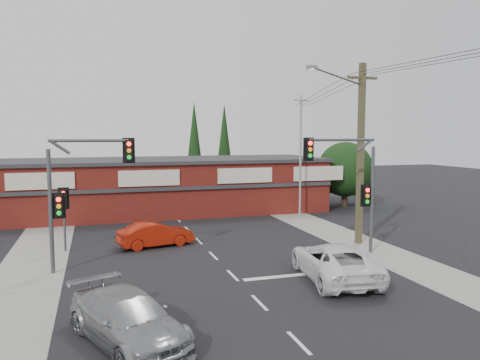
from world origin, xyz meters
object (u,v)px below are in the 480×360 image
object	(u,v)px
white_suv	(334,261)
utility_pole	(359,148)
shop_building	(157,185)
red_sedan	(156,234)
silver_suv	(128,319)

from	to	relation	value
white_suv	utility_pole	bearing A→B (deg)	-120.71
shop_building	red_sedan	bearing A→B (deg)	-97.65
silver_suv	shop_building	xyz separation A→B (m)	(3.81, 23.10, 1.39)
shop_building	white_suv	bearing A→B (deg)	-75.68
red_sedan	white_suv	bearing A→B (deg)	-153.67
red_sedan	utility_pole	bearing A→B (deg)	-116.08
silver_suv	shop_building	world-z (taller)	shop_building
white_suv	red_sedan	xyz separation A→B (m)	(-6.49, 8.13, -0.10)
shop_building	utility_pole	xyz separation A→B (m)	(9.36, -14.00, 3.26)
silver_suv	red_sedan	bearing A→B (deg)	56.54
white_suv	silver_suv	world-z (taller)	white_suv
white_suv	shop_building	distance (m)	20.12
silver_suv	utility_pole	xyz separation A→B (m)	(13.17, 9.11, 4.65)
utility_pole	white_suv	bearing A→B (deg)	-128.84
silver_suv	red_sedan	distance (m)	12.00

